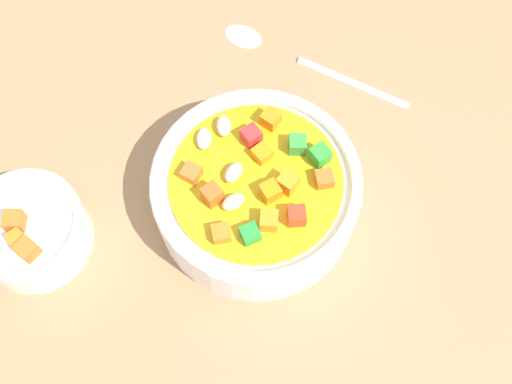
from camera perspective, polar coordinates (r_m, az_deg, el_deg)
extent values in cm
cube|color=#9E754F|center=(56.57, 0.00, -1.60)|extent=(140.00, 140.00, 2.00)
cylinder|color=white|center=(53.44, 0.00, -0.21)|extent=(17.08, 17.08, 4.81)
torus|color=white|center=(50.95, 0.00, 1.02)|extent=(17.12, 17.12, 1.06)
cylinder|color=gold|center=(51.06, 0.00, 0.97)|extent=(14.06, 14.06, 0.40)
ellipsoid|color=beige|center=(52.21, -4.66, 4.74)|extent=(2.16, 1.65, 0.93)
cube|color=orange|center=(52.74, 1.17, 6.57)|extent=(1.80, 1.80, 1.35)
cube|color=red|center=(49.02, 3.64, -2.12)|extent=(1.73, 1.73, 1.39)
cube|color=orange|center=(50.17, 2.95, 1.33)|extent=(1.82, 1.82, 1.60)
cube|color=#DF5B20|center=(49.63, -3.92, -0.21)|extent=(1.93, 1.93, 1.56)
cube|color=orange|center=(48.77, 1.17, -2.58)|extent=(1.57, 1.57, 1.41)
cube|color=green|center=(51.25, 5.73, 3.28)|extent=(1.94, 1.94, 1.55)
cube|color=orange|center=(50.82, -5.78, 1.70)|extent=(1.70, 1.70, 1.06)
ellipsoid|color=beige|center=(49.61, -2.03, -0.89)|extent=(2.24, 2.23, 0.99)
cube|color=orange|center=(49.71, 1.28, 0.05)|extent=(1.94, 1.94, 1.42)
cube|color=orange|center=(50.63, 6.10, 1.19)|extent=(1.81, 1.81, 1.08)
cube|color=red|center=(51.98, -0.43, 5.06)|extent=(1.94, 1.94, 1.29)
ellipsoid|color=beige|center=(52.59, -2.91, 5.89)|extent=(2.22, 1.80, 1.11)
cube|color=green|center=(51.64, 3.73, 4.26)|extent=(1.65, 1.65, 1.40)
cube|color=orange|center=(51.37, 0.98, 3.40)|extent=(1.93, 1.93, 0.97)
cube|color=orange|center=(48.68, -3.13, -3.69)|extent=(1.82, 1.82, 1.02)
ellipsoid|color=beige|center=(50.48, -2.09, 1.46)|extent=(2.22, 1.78, 1.08)
cube|color=#268A35|center=(48.57, -0.53, -3.75)|extent=(1.93, 1.93, 1.06)
cylinder|color=silver|center=(62.01, 8.66, 9.75)|extent=(3.57, 11.24, 0.73)
ellipsoid|color=silver|center=(64.52, -1.17, 13.90)|extent=(3.43, 4.42, 0.76)
cylinder|color=white|center=(55.82, -19.46, -3.41)|extent=(9.49, 9.49, 3.93)
torus|color=white|center=(53.92, -20.15, -2.61)|extent=(9.59, 9.59, 0.76)
cube|color=orange|center=(53.58, -20.75, -2.43)|extent=(1.75, 1.75, 1.45)
cube|color=orange|center=(52.35, -19.73, -4.83)|extent=(1.97, 1.97, 1.48)
cube|color=orange|center=(53.09, -20.58, -3.94)|extent=(1.71, 1.71, 1.21)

